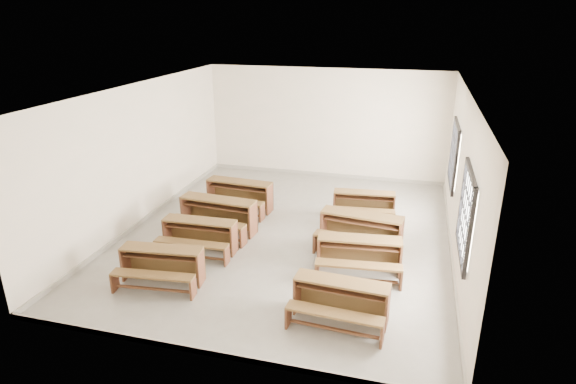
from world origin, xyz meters
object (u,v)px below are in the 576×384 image
(desk_set_5, at_px, (359,253))
(desk_set_0, at_px, (162,263))
(desk_set_3, at_px, (239,193))
(desk_set_6, at_px, (361,229))
(desk_set_2, at_px, (217,213))
(desk_set_1, at_px, (199,233))
(desk_set_7, at_px, (364,203))
(desk_set_4, at_px, (341,298))

(desk_set_5, bearing_deg, desk_set_0, -165.56)
(desk_set_3, distance_m, desk_set_6, 3.47)
(desk_set_5, bearing_deg, desk_set_2, 156.89)
(desk_set_3, xyz_separation_m, desk_set_5, (3.29, -2.37, -0.02))
(desk_set_2, relative_size, desk_set_3, 1.04)
(desk_set_2, distance_m, desk_set_6, 3.20)
(desk_set_1, distance_m, desk_set_6, 3.33)
(desk_set_1, bearing_deg, desk_set_5, -2.50)
(desk_set_7, bearing_deg, desk_set_6, -90.95)
(desk_set_0, bearing_deg, desk_set_5, 14.25)
(desk_set_3, distance_m, desk_set_4, 5.07)
(desk_set_3, distance_m, desk_set_7, 3.09)
(desk_set_1, height_order, desk_set_5, desk_set_5)
(desk_set_6, bearing_deg, desk_set_7, 101.13)
(desk_set_1, xyz_separation_m, desk_set_7, (3.07, 2.60, -0.02))
(desk_set_2, bearing_deg, desk_set_6, 4.24)
(desk_set_4, height_order, desk_set_6, desk_set_6)
(desk_set_7, bearing_deg, desk_set_3, 179.90)
(desk_set_3, bearing_deg, desk_set_4, -46.73)
(desk_set_0, height_order, desk_set_3, desk_set_3)
(desk_set_2, xyz_separation_m, desk_set_3, (0.00, 1.34, -0.02))
(desk_set_0, distance_m, desk_set_4, 3.34)
(desk_set_3, bearing_deg, desk_set_6, -18.67)
(desk_set_1, distance_m, desk_set_4, 3.57)
(desk_set_7, bearing_deg, desk_set_1, -144.86)
(desk_set_4, bearing_deg, desk_set_3, 132.71)
(desk_set_4, bearing_deg, desk_set_2, 144.62)
(desk_set_0, relative_size, desk_set_5, 0.95)
(desk_set_4, bearing_deg, desk_set_1, 156.90)
(desk_set_1, distance_m, desk_set_3, 2.33)
(desk_set_2, distance_m, desk_set_7, 3.48)
(desk_set_6, bearing_deg, desk_set_2, -173.19)
(desk_set_5, bearing_deg, desk_set_7, 88.81)
(desk_set_2, relative_size, desk_set_7, 1.18)
(desk_set_6, bearing_deg, desk_set_1, -156.00)
(desk_set_3, height_order, desk_set_4, desk_set_3)
(desk_set_0, relative_size, desk_set_4, 1.00)
(desk_set_0, xyz_separation_m, desk_set_5, (3.42, 1.27, 0.02))
(desk_set_3, bearing_deg, desk_set_0, -87.86)
(desk_set_0, distance_m, desk_set_3, 3.64)
(desk_set_2, height_order, desk_set_4, desk_set_2)
(desk_set_3, distance_m, desk_set_5, 4.05)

